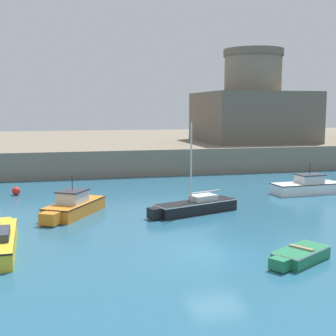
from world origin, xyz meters
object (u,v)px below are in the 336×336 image
at_px(dinghy_green_5, 299,255).
at_px(mooring_buoy, 16,191).
at_px(fortress, 252,109).
at_px(motorboat_white_0, 309,186).
at_px(motorboat_orange_2, 73,206).
at_px(sailboat_black_3, 195,206).

bearing_deg(dinghy_green_5, mooring_buoy, 124.33).
bearing_deg(fortress, mooring_buoy, -148.65).
bearing_deg(motorboat_white_0, dinghy_green_5, -121.50).
distance_m(motorboat_orange_2, sailboat_black_3, 7.49).
relative_size(mooring_buoy, fortress, 0.05).
relative_size(dinghy_green_5, fortress, 0.28).
bearing_deg(sailboat_black_3, fortress, 59.50).
distance_m(motorboat_white_0, motorboat_orange_2, 18.12).
bearing_deg(dinghy_green_5, motorboat_white_0, 58.50).
bearing_deg(motorboat_orange_2, mooring_buoy, 116.69).
bearing_deg(sailboat_black_3, mooring_buoy, 141.63).
relative_size(motorboat_white_0, fortress, 0.51).
relative_size(motorboat_white_0, dinghy_green_5, 1.84).
height_order(dinghy_green_5, mooring_buoy, dinghy_green_5).
distance_m(dinghy_green_5, mooring_buoy, 22.89).
distance_m(motorboat_white_0, dinghy_green_5, 16.87).
distance_m(dinghy_green_5, fortress, 37.47).
bearing_deg(mooring_buoy, dinghy_green_5, -55.67).
distance_m(motorboat_orange_2, fortress, 32.68).
xyz_separation_m(motorboat_orange_2, sailboat_black_3, (7.40, -1.18, -0.11)).
height_order(motorboat_orange_2, mooring_buoy, motorboat_orange_2).
xyz_separation_m(motorboat_white_0, mooring_buoy, (-21.73, 4.52, -0.24)).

